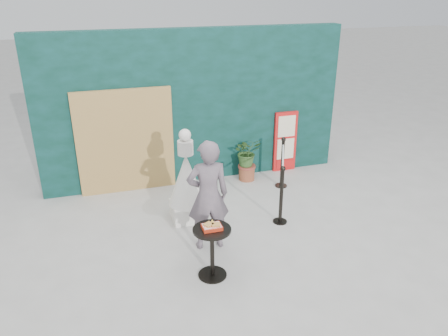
% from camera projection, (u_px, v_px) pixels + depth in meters
% --- Properties ---
extents(ground, '(60.00, 60.00, 0.00)m').
position_uv_depth(ground, '(248.00, 261.00, 6.39)').
color(ground, '#ADAAA5').
rests_on(ground, ground).
extents(back_wall, '(6.00, 0.30, 3.00)m').
position_uv_depth(back_wall, '(195.00, 107.00, 8.56)').
color(back_wall, black).
rests_on(back_wall, ground).
extents(bamboo_fence, '(1.80, 0.08, 2.00)m').
position_uv_depth(bamboo_fence, '(126.00, 142.00, 8.19)').
color(bamboo_fence, tan).
rests_on(bamboo_fence, ground).
extents(woman, '(0.66, 0.45, 1.73)m').
position_uv_depth(woman, '(208.00, 196.00, 6.44)').
color(woman, slate).
rests_on(woman, ground).
extents(menu_board, '(0.50, 0.07, 1.30)m').
position_uv_depth(menu_board, '(285.00, 142.00, 9.24)').
color(menu_board, red).
rests_on(menu_board, ground).
extents(statue, '(0.63, 0.63, 1.62)m').
position_uv_depth(statue, '(187.00, 184.00, 7.30)').
color(statue, white).
rests_on(statue, ground).
extents(cafe_table, '(0.52, 0.52, 0.75)m').
position_uv_depth(cafe_table, '(212.00, 245.00, 5.89)').
color(cafe_table, black).
rests_on(cafe_table, ground).
extents(food_basket, '(0.26, 0.19, 0.11)m').
position_uv_depth(food_basket, '(212.00, 226.00, 5.78)').
color(food_basket, red).
rests_on(food_basket, cafe_table).
extents(planter, '(0.53, 0.46, 0.91)m').
position_uv_depth(planter, '(247.00, 156.00, 8.83)').
color(planter, '#955230').
rests_on(planter, ground).
extents(stanchion_barrier, '(0.84, 1.54, 1.03)m').
position_uv_depth(stanchion_barrier, '(282.00, 178.00, 7.90)').
color(stanchion_barrier, black).
rests_on(stanchion_barrier, ground).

